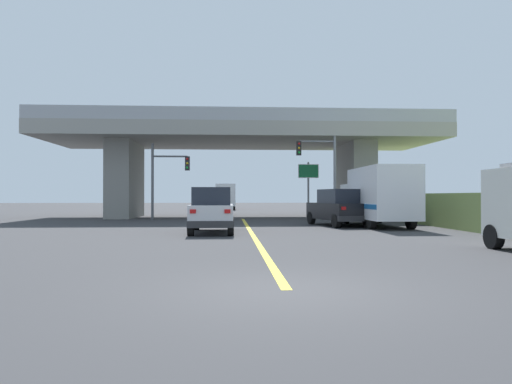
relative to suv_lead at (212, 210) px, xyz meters
name	(u,v)px	position (x,y,z in m)	size (l,w,h in m)	color
ground	(242,217)	(1.75, 15.64, -1.01)	(160.00, 160.00, 0.00)	#353538
overpass_bridge	(242,149)	(1.75, 15.64, 4.31)	(29.53, 10.19, 7.68)	gray
lane_divider_stripe	(251,233)	(1.75, -0.11, -1.01)	(0.20, 25.79, 0.01)	yellow
suv_lead	(212,210)	(0.00, 0.00, 0.00)	(1.90, 4.59, 2.02)	silver
suv_crossing	(339,207)	(6.81, 4.52, 0.00)	(2.88, 4.94, 2.02)	black
box_truck	(378,196)	(8.79, 3.84, 0.64)	(2.33, 7.47, 3.15)	silver
traffic_signal_nearside	(323,164)	(7.14, 10.69, 2.80)	(2.73, 0.36, 6.02)	slate
traffic_signal_farside	(165,173)	(-3.60, 11.46, 2.21)	(2.63, 0.36, 5.27)	#56595E
highway_sign	(308,177)	(6.64, 13.47, 2.03)	(1.52, 0.17, 4.17)	slate
semi_truck_distant	(226,196)	(0.37, 36.91, 0.62)	(2.33, 6.96, 3.10)	red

